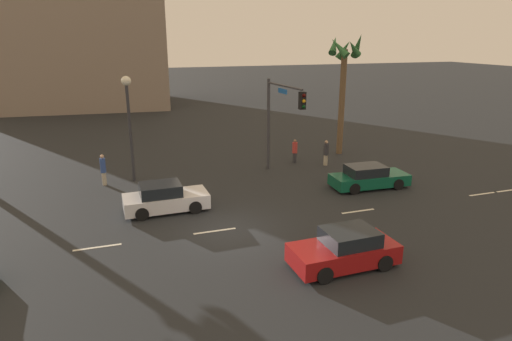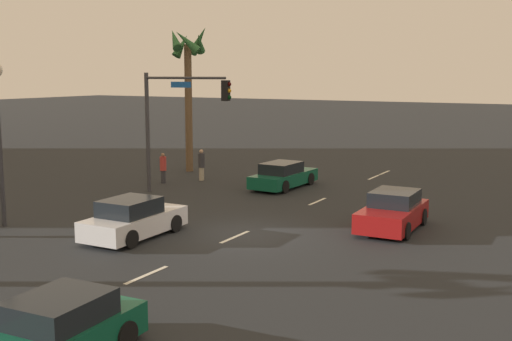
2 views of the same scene
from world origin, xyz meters
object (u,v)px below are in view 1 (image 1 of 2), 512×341
(car_1, at_px, (368,177))
(car_3, at_px, (165,198))
(palm_tree_1, at_px, (344,68))
(pedestrian_2, at_px, (103,169))
(streetlamp, at_px, (128,109))
(pedestrian_0, at_px, (295,150))
(car_2, at_px, (345,250))
(traffic_signal, at_px, (280,112))
(pedestrian_1, at_px, (326,152))
(building_2, at_px, (70,8))

(car_1, height_order, car_3, car_3)
(palm_tree_1, bearing_deg, pedestrian_2, -172.75)
(pedestrian_2, bearing_deg, car_3, -61.01)
(streetlamp, height_order, pedestrian_0, streetlamp)
(car_2, height_order, pedestrian_2, pedestrian_2)
(traffic_signal, distance_m, pedestrian_1, 5.09)
(car_1, distance_m, car_2, 9.63)
(car_2, xyz_separation_m, pedestrian_2, (-8.61, 12.97, 0.33))
(pedestrian_0, xyz_separation_m, palm_tree_1, (4.20, 1.19, 5.42))
(palm_tree_1, height_order, building_2, building_2)
(building_2, bearing_deg, car_3, -77.25)
(car_1, relative_size, traffic_signal, 0.77)
(streetlamp, bearing_deg, palm_tree_1, 6.95)
(car_1, xyz_separation_m, car_3, (-11.62, 0.16, 0.04))
(pedestrian_1, bearing_deg, car_3, -157.25)
(streetlamp, bearing_deg, car_2, -62.51)
(palm_tree_1, relative_size, building_2, 0.37)
(pedestrian_1, bearing_deg, traffic_signal, -163.66)
(car_1, distance_m, streetlamp, 14.46)
(car_1, bearing_deg, traffic_signal, 136.84)
(traffic_signal, xyz_separation_m, pedestrian_2, (-10.43, 1.52, -3.00))
(traffic_signal, bearing_deg, building_2, 110.10)
(traffic_signal, xyz_separation_m, building_2, (-13.01, 35.57, 7.65))
(traffic_signal, xyz_separation_m, palm_tree_1, (6.36, 3.66, 2.27))
(pedestrian_0, height_order, pedestrian_1, pedestrian_1)
(streetlamp, xyz_separation_m, building_2, (-4.30, 33.75, 7.27))
(streetlamp, distance_m, pedestrian_1, 13.07)
(pedestrian_1, bearing_deg, pedestrian_0, 142.25)
(pedestrian_1, xyz_separation_m, pedestrian_2, (-14.29, 0.39, 0.09))
(streetlamp, xyz_separation_m, pedestrian_1, (12.58, -0.68, -3.47))
(car_2, height_order, car_3, car_2)
(traffic_signal, relative_size, streetlamp, 0.94)
(pedestrian_1, height_order, building_2, building_2)
(car_2, xyz_separation_m, palm_tree_1, (8.17, 15.10, 5.61))
(streetlamp, bearing_deg, building_2, 97.26)
(streetlamp, height_order, pedestrian_2, streetlamp)
(car_1, xyz_separation_m, pedestrian_1, (-0.20, 4.95, 0.29))
(palm_tree_1, bearing_deg, building_2, 121.26)
(car_3, height_order, building_2, building_2)
(palm_tree_1, distance_m, building_2, 37.72)
(streetlamp, distance_m, building_2, 34.79)
(palm_tree_1, xyz_separation_m, building_2, (-19.37, 31.91, 5.37))
(traffic_signal, bearing_deg, car_1, -43.16)
(traffic_signal, height_order, pedestrian_0, traffic_signal)
(car_2, bearing_deg, car_1, 52.41)
(pedestrian_2, bearing_deg, pedestrian_1, -1.55)
(car_3, xyz_separation_m, palm_tree_1, (13.91, 7.31, 5.62))
(car_1, distance_m, traffic_signal, 6.52)
(pedestrian_0, relative_size, pedestrian_2, 0.87)
(car_2, distance_m, car_3, 9.68)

